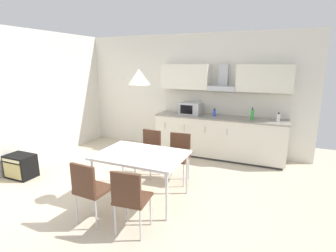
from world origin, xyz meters
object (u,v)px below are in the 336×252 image
microwave (190,108)px  bottle_blue (214,113)px  bottle_white (278,118)px  bottle_green (252,115)px  dining_table (141,157)px  pendant_lamp (139,77)px  chair_near_right (130,196)px  chair_far_right (179,152)px  guitar_amp (21,166)px  chair_near_left (89,187)px  chair_far_left (149,148)px

microwave → bottle_blue: 0.57m
bottle_white → bottle_green: bearing=-174.6°
dining_table → bottle_white: bearing=51.2°
bottle_green → pendant_lamp: size_ratio=0.82×
microwave → chair_near_right: (0.30, -3.23, -0.55)m
bottle_white → bottle_blue: bearing=-179.7°
chair_far_right → guitar_amp: size_ratio=1.67×
bottle_blue → bottle_white: 1.33m
guitar_amp → pendant_lamp: (2.48, 0.20, 1.70)m
bottle_blue → chair_near_left: size_ratio=0.21×
dining_table → pendant_lamp: 1.22m
dining_table → guitar_amp: (-2.48, -0.20, -0.48)m
bottle_white → guitar_amp: bottle_white is taller
microwave → guitar_amp: bearing=-134.1°
chair_far_left → chair_near_right: bearing=-70.5°
chair_far_right → chair_near_right: (0.01, -1.72, 0.00)m
bottle_green → chair_near_left: (-1.70, -3.18, -0.52)m
chair_near_left → chair_far_right: bearing=70.6°
bottle_blue → bottle_green: size_ratio=0.72×
bottle_blue → bottle_white: (1.33, 0.01, -0.00)m
microwave → guitar_amp: size_ratio=0.92×
chair_near_right → microwave: bearing=95.4°
bottle_green → bottle_white: size_ratio=1.41×
bottle_green → guitar_amp: 4.70m
microwave → bottle_blue: bearing=-0.6°
pendant_lamp → bottle_white: bearing=51.2°
bottle_white → dining_table: 3.06m
bottle_green → chair_near_right: bottle_green is taller
chair_far_left → chair_far_right: bearing=0.0°
chair_far_left → chair_near_left: 1.72m
chair_near_right → chair_far_left: bearing=109.5°
microwave → chair_far_left: bearing=-101.4°
bottle_blue → bottle_green: (0.81, -0.04, 0.03)m
dining_table → microwave: bearing=89.8°
pendant_lamp → guitar_amp: bearing=-175.4°
microwave → chair_far_left: 1.64m
chair_far_right → chair_near_right: size_ratio=1.00×
chair_near_left → chair_near_right: size_ratio=1.00×
dining_table → chair_near_right: bearing=-70.1°
microwave → chair_near_right: 3.29m
bottle_green → chair_far_right: (-1.09, -1.47, -0.52)m
bottle_green → guitar_amp: bearing=-146.9°
bottle_green → bottle_white: (0.51, 0.05, -0.03)m
microwave → bottle_blue: size_ratio=2.57×
microwave → bottle_blue: (0.57, -0.01, -0.06)m
bottle_white → chair_near_left: bearing=-124.4°
bottle_green → dining_table: 2.73m
bottle_green → chair_far_right: 1.90m
chair_near_right → guitar_amp: size_ratio=1.67×
bottle_blue → chair_near_right: (-0.27, -3.22, -0.49)m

